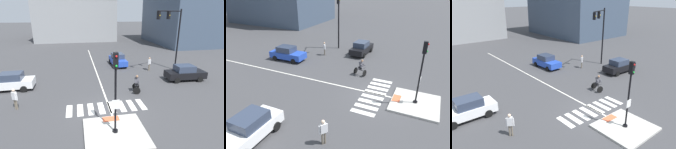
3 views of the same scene
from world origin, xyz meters
The scene contains 22 objects.
ground_plane centered at (0.00, 0.00, 0.00)m, with size 300.00×300.00×0.00m, color #3D3D3F.
traffic_island centered at (0.00, -2.65, 0.07)m, with size 3.67×3.49×0.15m, color #B2AFA8.
tactile_pad_front centered at (0.00, -1.26, 0.15)m, with size 1.10×0.60×0.01m, color #DB5B38.
signal_pole centered at (0.00, -2.66, 3.02)m, with size 0.44×0.38×4.76m.
crosswalk_stripe_a centered at (-2.77, 0.58, 0.00)m, with size 0.44×1.80×0.01m, color silver.
crosswalk_stripe_b centered at (-1.98, 0.58, 0.00)m, with size 0.44×1.80×0.01m, color silver.
crosswalk_stripe_c centered at (-1.19, 0.58, 0.00)m, with size 0.44×1.80×0.01m, color silver.
crosswalk_stripe_d centered at (-0.40, 0.58, 0.00)m, with size 0.44×1.80×0.01m, color silver.
crosswalk_stripe_e centered at (0.40, 0.58, 0.00)m, with size 0.44×1.80×0.01m, color silver.
crosswalk_stripe_f centered at (1.19, 0.58, 0.00)m, with size 0.44×1.80×0.01m, color silver.
crosswalk_stripe_g centered at (1.98, 0.58, 0.00)m, with size 0.44×1.80×0.01m, color silver.
crosswalk_stripe_h centered at (2.77, 0.58, 0.00)m, with size 0.44×1.80×0.01m, color silver.
lane_centre_line centered at (0.21, 10.00, 0.00)m, with size 0.14×28.00×0.01m, color silver.
traffic_light_mast centered at (9.08, 8.16, 4.97)m, with size 3.77×1.90×7.32m.
building_corner_left centered at (-1.84, 42.72, 5.52)m, with size 20.55×18.64×11.00m.
building_corner_right centered at (23.72, 29.13, 7.44)m, with size 15.24×19.48×14.85m.
car_blue_eastbound_far centered at (3.46, 12.07, 0.81)m, with size 1.95×4.15×1.64m.
car_black_cross_right centered at (9.20, 4.98, 0.81)m, with size 4.17×1.98×1.64m.
car_white_cross_left centered at (-8.15, 5.65, 0.81)m, with size 4.12×1.89×1.64m.
cyclist centered at (3.12, 2.89, 0.87)m, with size 0.89×1.21×1.68m.
pedestrian_at_curb_left centered at (-6.64, 1.59, 0.98)m, with size 0.46×0.39×1.67m.
pedestrian_waiting_far_side centered at (6.81, 8.99, 0.98)m, with size 0.45×0.40×1.67m.
Camera 1 is at (-1.93, -11.57, 6.80)m, focal length 29.09 mm.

